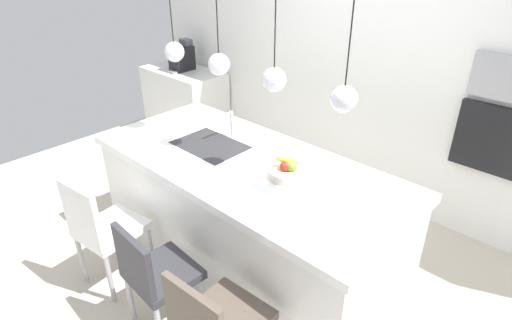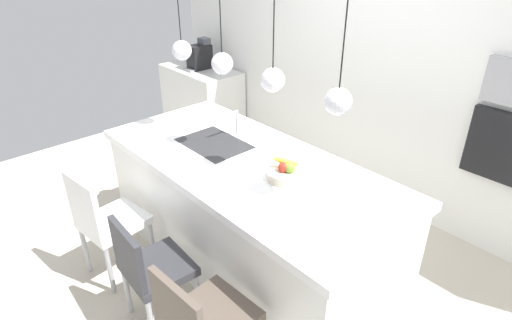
% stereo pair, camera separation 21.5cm
% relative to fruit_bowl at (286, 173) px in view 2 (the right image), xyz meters
% --- Properties ---
extents(floor, '(6.60, 6.60, 0.00)m').
position_rel_fruit_bowl_xyz_m(floor, '(-0.37, -0.03, -0.99)').
color(floor, beige).
rests_on(floor, ground).
extents(back_wall, '(6.00, 0.10, 2.60)m').
position_rel_fruit_bowl_xyz_m(back_wall, '(-0.37, 1.62, 0.31)').
color(back_wall, white).
rests_on(back_wall, ground).
extents(kitchen_island, '(2.46, 1.10, 0.95)m').
position_rel_fruit_bowl_xyz_m(kitchen_island, '(-0.37, -0.03, -0.52)').
color(kitchen_island, white).
rests_on(kitchen_island, ground).
extents(sink_basin, '(0.56, 0.40, 0.02)m').
position_rel_fruit_bowl_xyz_m(sink_basin, '(-0.77, -0.03, -0.05)').
color(sink_basin, '#2D2D30').
rests_on(sink_basin, kitchen_island).
extents(faucet, '(0.02, 0.17, 0.22)m').
position_rel_fruit_bowl_xyz_m(faucet, '(-0.77, 0.18, 0.10)').
color(faucet, silver).
rests_on(faucet, kitchen_island).
extents(fruit_bowl, '(0.26, 0.26, 0.16)m').
position_rel_fruit_bowl_xyz_m(fruit_bowl, '(0.00, 0.00, 0.00)').
color(fruit_bowl, beige).
rests_on(fruit_bowl, kitchen_island).
extents(side_counter, '(1.10, 0.60, 0.89)m').
position_rel_fruit_bowl_xyz_m(side_counter, '(-2.77, 1.25, -0.55)').
color(side_counter, white).
rests_on(side_counter, ground).
extents(coffee_machine, '(0.20, 0.35, 0.38)m').
position_rel_fruit_bowl_xyz_m(coffee_machine, '(-2.77, 1.25, 0.05)').
color(coffee_machine, black).
rests_on(coffee_machine, side_counter).
extents(oven, '(0.56, 0.08, 0.56)m').
position_rel_fruit_bowl_xyz_m(oven, '(0.84, 1.55, -0.02)').
color(oven, black).
rests_on(oven, back_wall).
extents(chair_near, '(0.46, 0.49, 0.94)m').
position_rel_fruit_bowl_xyz_m(chair_near, '(-0.97, -0.93, -0.47)').
color(chair_near, white).
rests_on(chair_near, ground).
extents(chair_middle, '(0.45, 0.43, 0.85)m').
position_rel_fruit_bowl_xyz_m(chair_middle, '(-0.33, -0.92, -0.50)').
color(chair_middle, '#333338').
rests_on(chair_middle, ground).
extents(chair_far, '(0.47, 0.50, 0.87)m').
position_rel_fruit_bowl_xyz_m(chair_far, '(0.27, -0.93, -0.49)').
color(chair_far, brown).
rests_on(chair_far, ground).
extents(pendant_light_left, '(0.15, 0.15, 0.75)m').
position_rel_fruit_bowl_xyz_m(pendant_light_left, '(-1.13, -0.03, 0.63)').
color(pendant_light_left, silver).
extents(pendant_light_center_left, '(0.15, 0.15, 0.75)m').
position_rel_fruit_bowl_xyz_m(pendant_light_center_left, '(-0.62, -0.03, 0.63)').
color(pendant_light_center_left, silver).
extents(pendant_light_center_right, '(0.15, 0.15, 0.75)m').
position_rel_fruit_bowl_xyz_m(pendant_light_center_right, '(-0.11, -0.03, 0.63)').
color(pendant_light_center_right, silver).
extents(pendant_light_right, '(0.15, 0.15, 0.75)m').
position_rel_fruit_bowl_xyz_m(pendant_light_right, '(0.40, -0.03, 0.63)').
color(pendant_light_right, silver).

